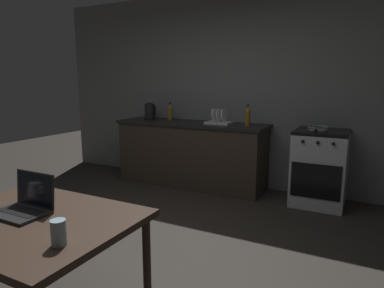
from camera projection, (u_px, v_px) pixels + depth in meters
ground_plane at (122, 259)px, 2.86m from camera, size 12.00×12.00×0.00m
back_wall at (253, 90)px, 4.67m from camera, size 6.40×0.10×2.71m
kitchen_counter at (191, 153)px, 4.88m from camera, size 2.16×0.64×0.91m
stove_oven at (319, 168)px, 4.09m from camera, size 0.60×0.62×0.91m
dining_table at (32, 229)px, 1.95m from camera, size 1.15×0.89×0.71m
laptop at (24, 205)px, 2.00m from camera, size 0.32×0.24×0.23m
electric_kettle at (150, 112)px, 5.09m from camera, size 0.18×0.16×0.25m
bottle at (248, 116)px, 4.35m from camera, size 0.07×0.07×0.28m
frying_pan at (318, 128)px, 4.00m from camera, size 0.24×0.41×0.05m
drinking_glass at (59, 233)px, 1.60m from camera, size 0.07×0.07×0.12m
dish_rack at (219, 120)px, 4.59m from camera, size 0.34×0.26×0.21m
bottle_b at (170, 112)px, 5.02m from camera, size 0.07×0.07×0.26m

